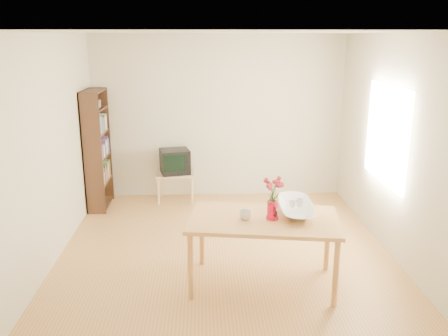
{
  "coord_description": "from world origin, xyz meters",
  "views": [
    {
      "loc": [
        -0.25,
        -5.27,
        2.57
      ],
      "look_at": [
        0.0,
        0.3,
        1.0
      ],
      "focal_mm": 38.0,
      "sensor_mm": 36.0,
      "label": 1
    }
  ],
  "objects_px": {
    "mug": "(245,215)",
    "bowl": "(297,189)",
    "pitcher": "(272,211)",
    "television": "(175,161)",
    "table": "(264,225)"
  },
  "relations": [
    {
      "from": "table",
      "to": "bowl",
      "type": "bearing_deg",
      "value": 34.34
    },
    {
      "from": "bowl",
      "to": "television",
      "type": "relative_size",
      "value": 1.05
    },
    {
      "from": "pitcher",
      "to": "mug",
      "type": "bearing_deg",
      "value": 170.89
    },
    {
      "from": "table",
      "to": "mug",
      "type": "height_order",
      "value": "mug"
    },
    {
      "from": "bowl",
      "to": "table",
      "type": "bearing_deg",
      "value": -154.19
    },
    {
      "from": "mug",
      "to": "bowl",
      "type": "distance_m",
      "value": 0.63
    },
    {
      "from": "television",
      "to": "pitcher",
      "type": "bearing_deg",
      "value": -80.19
    },
    {
      "from": "mug",
      "to": "bowl",
      "type": "relative_size",
      "value": 0.23
    },
    {
      "from": "table",
      "to": "mug",
      "type": "bearing_deg",
      "value": -163.08
    },
    {
      "from": "mug",
      "to": "bowl",
      "type": "bearing_deg",
      "value": 169.12
    },
    {
      "from": "pitcher",
      "to": "mug",
      "type": "relative_size",
      "value": 1.66
    },
    {
      "from": "table",
      "to": "bowl",
      "type": "distance_m",
      "value": 0.52
    },
    {
      "from": "mug",
      "to": "television",
      "type": "xyz_separation_m",
      "value": [
        -0.87,
        2.75,
        -0.14
      ]
    },
    {
      "from": "pitcher",
      "to": "television",
      "type": "bearing_deg",
      "value": 101.65
    },
    {
      "from": "table",
      "to": "television",
      "type": "relative_size",
      "value": 3.21
    }
  ]
}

